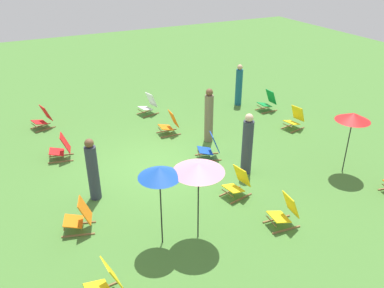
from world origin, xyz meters
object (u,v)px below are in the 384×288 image
(person_1, at_px, (93,171))
(deckchair_8, at_px, (80,217))
(deckchair_0, at_px, (149,105))
(deckchair_4, at_px, (268,102))
(umbrella_1, at_px, (159,172))
(person_2, at_px, (247,145))
(person_0, at_px, (209,116))
(person_3, at_px, (239,86))
(deckchair_3, at_px, (170,124))
(deckchair_6, at_px, (238,183))
(deckchair_7, at_px, (61,148))
(deckchair_9, at_px, (295,119))
(deckchair_5, at_px, (43,118))
(deckchair_10, at_px, (105,283))
(umbrella_2, at_px, (353,117))
(deckchair_2, at_px, (210,147))
(deckchair_11, at_px, (285,212))
(umbrella_0, at_px, (199,168))

(person_1, bearing_deg, deckchair_8, -25.20)
(deckchair_0, relative_size, deckchair_4, 1.02)
(umbrella_1, relative_size, person_2, 1.06)
(person_0, distance_m, person_3, 3.61)
(deckchair_3, relative_size, deckchair_6, 0.99)
(deckchair_7, xyz_separation_m, deckchair_9, (1.43, 8.00, 0.00))
(deckchair_6, xyz_separation_m, umbrella_1, (0.85, -2.53, 1.49))
(person_2, bearing_deg, person_3, 54.51)
(deckchair_5, xyz_separation_m, deckchair_8, (6.40, -0.06, 0.00))
(deckchair_10, relative_size, umbrella_1, 0.42)
(person_1, bearing_deg, umbrella_2, 78.49)
(deckchair_8, relative_size, person_3, 0.51)
(deckchair_9, xyz_separation_m, person_1, (1.13, -7.59, 0.47))
(deckchair_5, height_order, deckchair_7, same)
(person_1, distance_m, person_3, 8.10)
(deckchair_6, bearing_deg, person_0, 153.61)
(deckchair_2, relative_size, person_2, 0.46)
(deckchair_9, xyz_separation_m, umbrella_1, (3.55, -6.68, 1.49))
(deckchair_6, height_order, umbrella_2, umbrella_2)
(deckchair_11, bearing_deg, person_3, 160.90)
(deckchair_3, bearing_deg, deckchair_8, -42.88)
(deckchair_2, bearing_deg, deckchair_6, 8.19)
(deckchair_8, distance_m, deckchair_9, 8.55)
(deckchair_4, distance_m, deckchair_6, 6.26)
(deckchair_0, xyz_separation_m, deckchair_2, (4.22, 0.44, 0.00))
(deckchair_6, height_order, deckchair_7, same)
(deckchair_0, xyz_separation_m, umbrella_1, (7.19, -2.42, 1.49))
(deckchair_9, height_order, person_2, person_2)
(deckchair_3, relative_size, deckchair_11, 1.00)
(deckchair_9, distance_m, person_1, 7.68)
(deckchair_3, xyz_separation_m, deckchair_4, (-0.24, 4.40, 0.00))
(deckchair_2, xyz_separation_m, deckchair_9, (-0.57, 3.82, 0.00))
(deckchair_6, bearing_deg, deckchair_4, 125.36)
(deckchair_2, height_order, deckchair_5, same)
(deckchair_6, distance_m, umbrella_1, 3.06)
(deckchair_5, height_order, deckchair_6, same)
(umbrella_2, bearing_deg, deckchair_8, -95.92)
(deckchair_11, bearing_deg, deckchair_5, -147.23)
(deckchair_4, bearing_deg, deckchair_10, -54.39)
(umbrella_1, distance_m, person_3, 8.95)
(deckchair_5, bearing_deg, deckchair_9, 47.65)
(deckchair_9, distance_m, deckchair_10, 9.38)
(deckchair_0, xyz_separation_m, deckchair_3, (2.04, 0.02, 0.00))
(deckchair_5, xyz_separation_m, person_1, (5.24, 0.59, 0.47))
(deckchair_0, height_order, deckchair_3, same)
(deckchair_4, distance_m, person_1, 8.31)
(deckchair_10, distance_m, umbrella_0, 2.90)
(deckchair_0, xyz_separation_m, umbrella_0, (7.38, -1.61, 1.49))
(deckchair_2, relative_size, deckchair_5, 1.01)
(deckchair_2, bearing_deg, person_1, -64.71)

